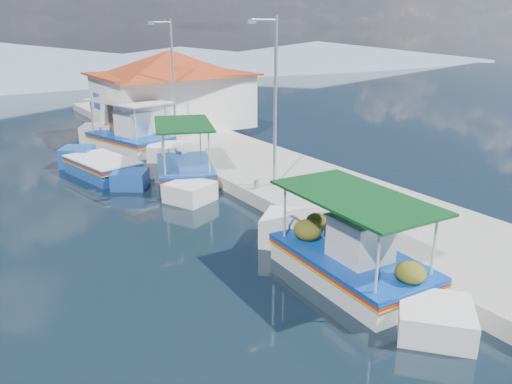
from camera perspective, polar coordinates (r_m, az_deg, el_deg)
ground at (r=15.33m, az=-8.03°, el=-5.61°), size 160.00×160.00×0.00m
quay at (r=22.89m, az=-0.89°, el=3.23°), size 5.00×44.00×0.50m
bollards at (r=21.16m, az=-4.69°, el=3.05°), size 0.20×17.20×0.30m
main_caique at (r=13.10m, az=10.43°, el=-7.70°), size 2.40×7.62×2.51m
caique_green_canopy at (r=21.21m, az=-8.18°, el=2.28°), size 3.79×6.82×2.72m
caique_blue_hull at (r=22.80m, az=-16.90°, el=2.53°), size 2.75×6.34×1.15m
caique_far at (r=27.28m, az=-14.03°, el=5.73°), size 3.92×7.86×2.87m
harbor_building at (r=30.47m, az=-9.47°, el=11.55°), size 10.49×10.49×4.40m
lamp_post_near at (r=18.15m, az=1.96°, el=10.90°), size 1.21×0.14×6.00m
lamp_post_far at (r=26.05m, az=-9.53°, el=12.85°), size 1.21×0.14×6.00m
mountain_ridge at (r=70.07m, az=-22.91°, el=13.37°), size 171.40×96.00×5.50m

